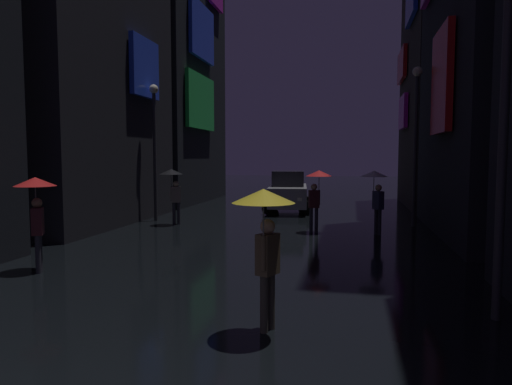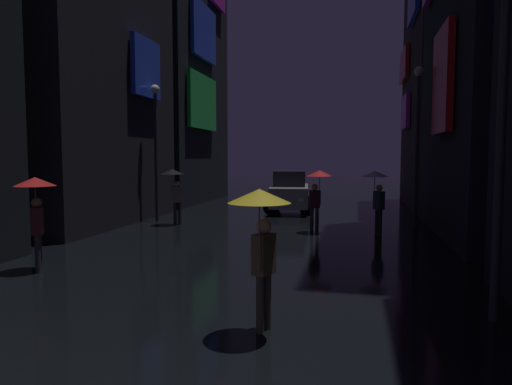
{
  "view_description": "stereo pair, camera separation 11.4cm",
  "coord_description": "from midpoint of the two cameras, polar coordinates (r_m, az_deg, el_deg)",
  "views": [
    {
      "loc": [
        2.73,
        -2.77,
        2.57
      ],
      "look_at": [
        0.0,
        10.2,
        1.54
      ],
      "focal_mm": 32.0,
      "sensor_mm": 36.0,
      "label": 1
    },
    {
      "loc": [
        2.84,
        -2.74,
        2.57
      ],
      "look_at": [
        0.0,
        10.2,
        1.54
      ],
      "focal_mm": 32.0,
      "sensor_mm": 36.0,
      "label": 2
    }
  ],
  "objects": [
    {
      "name": "car_distant",
      "position": [
        21.47,
        4.38,
        0.06
      ],
      "size": [
        2.55,
        4.29,
        1.92
      ],
      "color": "#99999E",
      "rests_on": "ground"
    },
    {
      "name": "building_left_far",
      "position": [
        27.68,
        -10.15,
        16.96
      ],
      "size": [
        4.25,
        8.49,
        17.19
      ],
      "color": "black",
      "rests_on": "ground"
    },
    {
      "name": "pedestrian_midstreet_centre_yellow",
      "position": [
        6.52,
        1.1,
        -3.46
      ],
      "size": [
        0.9,
        0.9,
        2.12
      ],
      "color": "#38332D",
      "rests_on": "ground"
    },
    {
      "name": "streetlamp_right_far",
      "position": [
        17.78,
        19.69,
        7.59
      ],
      "size": [
        0.36,
        0.36,
        5.83
      ],
      "color": "#2D2D33",
      "rests_on": "ground"
    },
    {
      "name": "streetlamp_right_near",
      "position": [
        8.03,
        28.81,
        10.38
      ],
      "size": [
        0.36,
        0.36,
        5.56
      ],
      "color": "#2D2D33",
      "rests_on": "ground"
    },
    {
      "name": "streetlamp_left_far",
      "position": [
        18.76,
        -12.25,
        6.91
      ],
      "size": [
        0.36,
        0.36,
        5.43
      ],
      "color": "#2D2D33",
      "rests_on": "ground"
    },
    {
      "name": "pedestrian_midstreet_left_red",
      "position": [
        15.57,
        7.97,
        1.1
      ],
      "size": [
        0.9,
        0.9,
        2.12
      ],
      "color": "#2D2D38",
      "rests_on": "ground"
    },
    {
      "name": "building_right_far",
      "position": [
        26.02,
        23.49,
        16.56
      ],
      "size": [
        4.25,
        8.43,
        16.36
      ],
      "color": "#2D2826",
      "rests_on": "ground"
    },
    {
      "name": "pedestrian_foreground_right_black",
      "position": [
        17.5,
        -10.06,
        1.44
      ],
      "size": [
        0.9,
        0.9,
        2.12
      ],
      "color": "#2D2D38",
      "rests_on": "ground"
    },
    {
      "name": "pedestrian_foreground_left_red",
      "position": [
        11.29,
        -25.57,
        -0.55
      ],
      "size": [
        0.9,
        0.9,
        2.12
      ],
      "color": "#2D2D38",
      "rests_on": "ground"
    },
    {
      "name": "pedestrian_near_crossing_clear",
      "position": [
        15.54,
        14.98,
        0.99
      ],
      "size": [
        0.9,
        0.9,
        2.12
      ],
      "color": "#2D2D38",
      "rests_on": "ground"
    }
  ]
}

